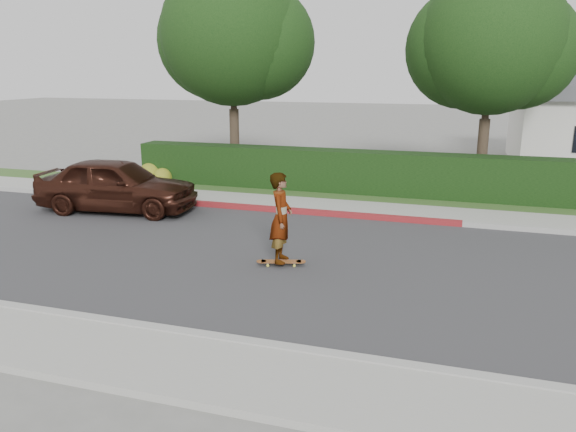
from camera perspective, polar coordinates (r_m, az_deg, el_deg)
name	(u,v)px	position (r m, az deg, el deg)	size (l,w,h in m)	color
ground	(410,273)	(12.14, 12.32, -5.68)	(120.00, 120.00, 0.00)	slate
road	(410,273)	(12.14, 12.32, -5.66)	(60.00, 8.00, 0.01)	#2D2D30
curb_near	(383,365)	(8.39, 9.61, -14.66)	(60.00, 0.20, 0.15)	#9E9E99
sidewalk_near	(373,400)	(7.63, 8.61, -17.99)	(60.00, 1.60, 0.12)	gray
curb_far	(425,221)	(16.03, 13.73, -0.49)	(60.00, 0.20, 0.15)	#9E9E99
curb_red_section	(256,208)	(17.04, -3.26, 0.82)	(12.00, 0.21, 0.15)	maroon
sidewalk_far	(427,214)	(16.90, 13.94, 0.23)	(60.00, 1.60, 0.12)	gray
planting_strip	(430,202)	(18.46, 14.27, 1.38)	(60.00, 1.60, 0.10)	#2D4C1E
hedge	(343,172)	(19.27, 5.57, 4.45)	(15.00, 1.00, 1.50)	black
flowering_shrub	(155,175)	(21.46, -13.40, 4.04)	(1.40, 1.00, 0.90)	#2D4C19
tree_left	(234,38)	(21.77, -5.53, 17.55)	(5.99, 5.21, 8.00)	#33261C
tree_center	(491,46)	(20.58, 19.91, 15.94)	(5.66, 4.84, 7.44)	#33261C
skateboard	(281,262)	(12.26, -0.70, -4.67)	(1.09, 0.51, 0.10)	gold
skateboarder	(281,218)	(11.96, -0.71, -0.17)	(0.71, 0.47, 1.96)	white
car_maroon	(117,185)	(17.54, -17.02, 3.06)	(1.92, 4.77, 1.62)	#351810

